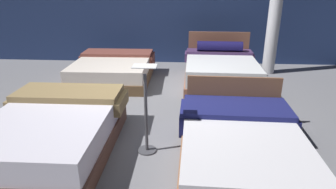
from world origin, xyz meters
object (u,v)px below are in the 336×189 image
object	(u,v)px
bed_1	(241,143)
bed_2	(113,70)
bed_0	(53,131)
bed_3	(221,70)
price_sign	(146,120)

from	to	relation	value
bed_1	bed_2	distance (m)	3.78
bed_0	bed_3	distance (m)	3.80
bed_1	price_sign	bearing A→B (deg)	175.82
bed_0	bed_2	bearing A→B (deg)	88.31
bed_0	bed_1	xyz separation A→B (m)	(2.38, -0.07, -0.04)
bed_0	bed_3	world-z (taller)	bed_3
bed_2	bed_3	size ratio (longest dim) A/B	0.99
bed_0	bed_2	size ratio (longest dim) A/B	1.07
price_sign	bed_3	bearing A→B (deg)	67.10
bed_1	bed_3	size ratio (longest dim) A/B	1.08
bed_3	bed_1	bearing A→B (deg)	-89.96
bed_2	bed_1	bearing A→B (deg)	-53.22
bed_2	bed_3	distance (m)	2.37
bed_1	bed_3	world-z (taller)	bed_3
bed_1	bed_0	bearing A→B (deg)	179.44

